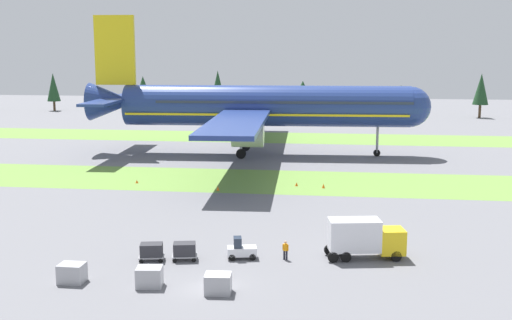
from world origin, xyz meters
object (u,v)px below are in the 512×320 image
object	(u,v)px
airliner	(258,106)
ground_crew_marshaller	(353,235)
cargo_dolly_lead	(184,250)
baggage_tug	(241,250)
uld_container_2	(218,284)
uld_container_1	(72,273)
taxiway_marker_1	(297,184)
taxiway_marker_0	(323,186)
ground_crew_loader	(285,249)
taxiway_marker_3	(137,181)
cargo_dolly_second	(151,250)
catering_truck	(364,237)
uld_container_0	(149,277)
taxiway_marker_2	(218,188)

from	to	relation	value
airliner	ground_crew_marshaller	xyz separation A→B (m)	(15.56, -51.13, -7.77)
airliner	cargo_dolly_lead	world-z (taller)	airliner
baggage_tug	uld_container_2	xyz separation A→B (m)	(-0.51, -8.37, -0.05)
uld_container_1	taxiway_marker_1	bearing A→B (deg)	68.31
taxiway_marker_0	uld_container_2	bearing A→B (deg)	-100.38
ground_crew_loader	taxiway_marker_3	xyz separation A→B (m)	(-23.29, 30.22, -0.71)
baggage_tug	ground_crew_loader	bearing A→B (deg)	81.08
cargo_dolly_second	ground_crew_loader	bearing A→B (deg)	87.03
cargo_dolly_lead	ground_crew_loader	world-z (taller)	ground_crew_loader
cargo_dolly_lead	catering_truck	size ratio (longest dim) A/B	0.34
baggage_tug	cargo_dolly_lead	world-z (taller)	baggage_tug
ground_crew_loader	uld_container_0	size ratio (longest dim) A/B	0.87
uld_container_0	taxiway_marker_1	world-z (taller)	uld_container_0
taxiway_marker_2	taxiway_marker_1	bearing A→B (deg)	22.01
ground_crew_loader	taxiway_marker_1	distance (m)	31.17
cargo_dolly_second	uld_container_0	size ratio (longest dim) A/B	1.23
cargo_dolly_lead	taxiway_marker_2	distance (m)	28.29
uld_container_1	taxiway_marker_2	size ratio (longest dim) A/B	3.68
airliner	taxiway_marker_0	world-z (taller)	airliner
airliner	uld_container_1	xyz separation A→B (m)	(-6.94, -64.22, -7.95)
uld_container_2	taxiway_marker_2	size ratio (longest dim) A/B	3.68
catering_truck	taxiway_marker_2	world-z (taller)	catering_truck
ground_crew_marshaller	uld_container_1	bearing A→B (deg)	-75.67
baggage_tug	cargo_dolly_lead	xyz separation A→B (m)	(-4.93, -0.98, 0.10)
uld_container_1	uld_container_2	world-z (taller)	uld_container_1
taxiway_marker_3	baggage_tug	bearing A→B (deg)	-57.52
uld_container_2	taxiway_marker_1	xyz separation A→B (m)	(3.42, 39.67, -0.50)
ground_crew_loader	taxiway_marker_2	xyz separation A→B (m)	(-11.20, 27.04, -0.67)
ground_crew_marshaller	taxiway_marker_0	xyz separation A→B (m)	(-3.36, 24.90, -0.63)
catering_truck	taxiway_marker_1	size ratio (longest dim) A/B	13.75
ground_crew_marshaller	taxiway_marker_0	world-z (taller)	ground_crew_marshaller
baggage_tug	taxiway_marker_1	distance (m)	31.44
taxiway_marker_2	taxiway_marker_3	bearing A→B (deg)	165.26
ground_crew_marshaller	taxiway_marker_2	distance (m)	27.67
baggage_tug	taxiway_marker_0	world-z (taller)	baggage_tug
ground_crew_loader	cargo_dolly_lead	bearing A→B (deg)	21.83
cargo_dolly_lead	uld_container_2	distance (m)	8.60
taxiway_marker_2	uld_container_0	bearing A→B (deg)	-88.16
baggage_tug	catering_truck	distance (m)	11.03
ground_crew_marshaller	uld_container_1	distance (m)	26.03
baggage_tug	taxiway_marker_1	size ratio (longest dim) A/B	5.32
cargo_dolly_second	uld_container_2	world-z (taller)	cargo_dolly_second
ground_crew_loader	taxiway_marker_0	world-z (taller)	ground_crew_loader
cargo_dolly_second	ground_crew_loader	world-z (taller)	ground_crew_loader
uld_container_1	taxiway_marker_3	xyz separation A→B (m)	(-6.79, 37.95, -0.53)
taxiway_marker_0	catering_truck	bearing A→B (deg)	-81.59
uld_container_1	taxiway_marker_2	bearing A→B (deg)	81.32
airliner	taxiway_marker_1	size ratio (longest dim) A/B	140.37
uld_container_2	taxiway_marker_2	xyz separation A→B (m)	(-6.73, 35.57, -0.49)
baggage_tug	uld_container_1	world-z (taller)	baggage_tug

